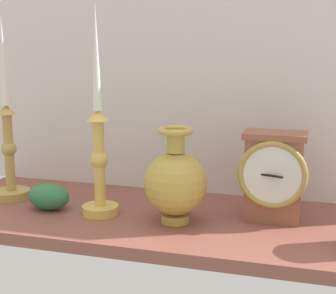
# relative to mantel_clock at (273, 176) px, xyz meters

# --- Properties ---
(ground_plane) EXTENTS (1.00, 0.36, 0.02)m
(ground_plane) POSITION_rel_mantel_clock_xyz_m (-0.19, -0.03, -0.10)
(ground_plane) COLOR brown
(back_wall) EXTENTS (1.20, 0.02, 0.65)m
(back_wall) POSITION_rel_mantel_clock_xyz_m (-0.19, 0.16, 0.23)
(back_wall) COLOR silver
(back_wall) RESTS_ON ground_plane
(mantel_clock) EXTENTS (0.13, 0.09, 0.17)m
(mantel_clock) POSITION_rel_mantel_clock_xyz_m (0.00, 0.00, 0.00)
(mantel_clock) COLOR brown
(mantel_clock) RESTS_ON ground_plane
(candlestick_tall_left) EXTENTS (0.07, 0.07, 0.42)m
(candlestick_tall_left) POSITION_rel_mantel_clock_xyz_m (-0.34, -0.06, 0.04)
(candlestick_tall_left) COLOR #DAB451
(candlestick_tall_left) RESTS_ON ground_plane
(candlestick_tall_center) EXTENTS (0.08, 0.08, 0.40)m
(candlestick_tall_center) POSITION_rel_mantel_clock_xyz_m (-0.57, -0.01, 0.05)
(candlestick_tall_center) COLOR tan
(candlestick_tall_center) RESTS_ON ground_plane
(brass_vase_bulbous) EXTENTS (0.12, 0.12, 0.19)m
(brass_vase_bulbous) POSITION_rel_mantel_clock_xyz_m (-0.18, -0.06, -0.01)
(brass_vase_bulbous) COLOR gold
(brass_vase_bulbous) RESTS_ON ground_plane
(ivy_sprig) EXTENTS (0.09, 0.06, 0.05)m
(ivy_sprig) POSITION_rel_mantel_clock_xyz_m (-0.45, -0.06, -0.06)
(ivy_sprig) COLOR #307144
(ivy_sprig) RESTS_ON ground_plane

